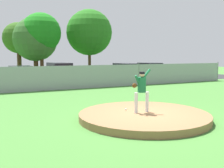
% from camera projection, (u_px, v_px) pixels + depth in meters
% --- Properties ---
extents(ground_plane, '(80.00, 80.00, 0.00)m').
position_uv_depth(ground_plane, '(88.00, 97.00, 15.55)').
color(ground_plane, '#427A33').
extents(asphalt_strip, '(44.00, 7.00, 0.01)m').
position_uv_depth(asphalt_strip, '(53.00, 83.00, 23.12)').
color(asphalt_strip, '#2B2B2D').
rests_on(asphalt_strip, ground_plane).
extents(pitchers_mound, '(5.02, 5.02, 0.26)m').
position_uv_depth(pitchers_mound, '(144.00, 116.00, 10.18)').
color(pitchers_mound, olive).
rests_on(pitchers_mound, ground_plane).
extents(pitcher_youth, '(0.79, 0.32, 1.69)m').
position_uv_depth(pitcher_youth, '(142.00, 87.00, 10.12)').
color(pitcher_youth, silver).
rests_on(pitcher_youth, pitchers_mound).
extents(baseball, '(0.07, 0.07, 0.07)m').
position_uv_depth(baseball, '(126.00, 109.00, 10.64)').
color(baseball, white).
rests_on(baseball, pitchers_mound).
extents(chainlink_fence, '(30.16, 0.07, 1.82)m').
position_uv_depth(chainlink_fence, '(68.00, 78.00, 19.02)').
color(chainlink_fence, gray).
rests_on(chainlink_fence, ground_plane).
extents(parked_car_slate, '(1.95, 4.09, 1.67)m').
position_uv_depth(parked_car_slate, '(150.00, 71.00, 27.67)').
color(parked_car_slate, slate).
rests_on(parked_car_slate, ground_plane).
extents(parked_car_red, '(1.98, 4.86, 1.80)m').
position_uv_depth(parked_car_red, '(59.00, 73.00, 23.35)').
color(parked_car_red, '#A81919').
rests_on(parked_car_red, ground_plane).
extents(parked_car_charcoal, '(2.03, 4.69, 1.66)m').
position_uv_depth(parked_car_charcoal, '(126.00, 72.00, 26.49)').
color(parked_car_charcoal, '#232328').
rests_on(parked_car_charcoal, ground_plane).
extents(parked_car_silver, '(1.91, 4.12, 1.59)m').
position_uv_depth(parked_car_silver, '(21.00, 76.00, 21.69)').
color(parked_car_silver, '#B7BABF').
rests_on(parked_car_silver, ground_plane).
extents(tree_leaning_west, '(3.66, 3.66, 6.33)m').
position_uv_depth(tree_leaning_west, '(18.00, 38.00, 31.16)').
color(tree_leaning_west, '#4C331E').
rests_on(tree_leaning_west, ground_plane).
extents(tree_tall_centre, '(5.00, 5.00, 6.77)m').
position_uv_depth(tree_tall_centre, '(35.00, 39.00, 30.06)').
color(tree_tall_centre, '#4C331E').
rests_on(tree_tall_centre, ground_plane).
extents(tree_slender_far, '(4.46, 4.46, 7.22)m').
position_uv_depth(tree_slender_far, '(41.00, 33.00, 29.67)').
color(tree_slender_far, '#4C331E').
rests_on(tree_slender_far, ground_plane).
extents(tree_broad_left, '(5.74, 5.74, 8.17)m').
position_uv_depth(tree_broad_left, '(89.00, 33.00, 33.14)').
color(tree_broad_left, '#4C331E').
rests_on(tree_broad_left, ground_plane).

